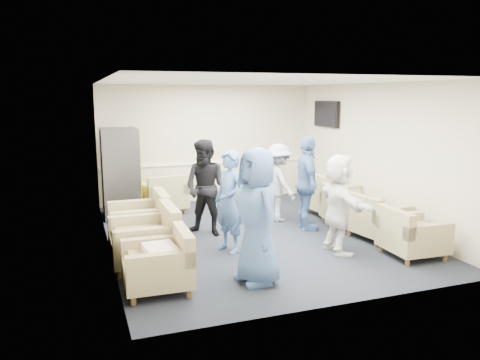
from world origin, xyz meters
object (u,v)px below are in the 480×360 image
object	(u,v)px
armchair_left_mid	(148,241)
person_front_right	(339,204)
armchair_right_midnear	(375,220)
armchair_right_midfar	(344,209)
person_back_right	(279,183)
vending_machine	(121,173)
person_mid_right	(307,184)
armchair_corner	(163,196)
person_mid_left	(229,202)
armchair_right_far	(331,198)
armchair_left_far	(143,223)
person_back_left	(206,188)
armchair_right_near	(410,236)
armchair_left_near	(162,265)
person_front_left	(257,216)

from	to	relation	value
armchair_left_mid	person_front_right	bearing A→B (deg)	82.29
armchair_right_midnear	armchair_right_midfar	world-z (taller)	armchair_right_midnear
armchair_right_midnear	person_back_right	world-z (taller)	person_back_right
vending_machine	person_mid_right	bearing A→B (deg)	-33.68
armchair_corner	person_mid_left	bearing A→B (deg)	89.68
armchair_right_midfar	armchair_right_far	size ratio (longest dim) A/B	0.96
armchair_right_midnear	person_front_right	bearing A→B (deg)	104.26
armchair_left_mid	armchair_left_far	world-z (taller)	armchair_left_mid
armchair_left_far	person_back_left	size ratio (longest dim) A/B	0.55
armchair_right_near	person_mid_right	distance (m)	2.12
armchair_right_midnear	armchair_left_near	bearing A→B (deg)	95.72
armchair_right_far	person_front_left	bearing A→B (deg)	131.18
armchair_right_near	vending_machine	distance (m)	5.64
armchair_left_mid	armchair_right_far	bearing A→B (deg)	112.62
armchair_left_near	armchair_corner	distance (m)	4.05
armchair_right_midnear	armchair_right_far	bearing A→B (deg)	-11.00
armchair_right_midfar	person_back_left	distance (m)	2.71
armchair_right_near	person_back_left	bearing A→B (deg)	52.65
armchair_left_far	vending_machine	world-z (taller)	vending_machine
armchair_right_midfar	person_back_left	xyz separation A→B (m)	(-2.64, 0.29, 0.53)
person_back_right	armchair_right_far	bearing A→B (deg)	-97.57
person_front_left	person_front_right	bearing A→B (deg)	105.19
armchair_right_far	armchair_corner	bearing A→B (deg)	63.19
armchair_corner	person_mid_right	distance (m)	3.16
person_back_left	armchair_left_mid	bearing A→B (deg)	-94.75
person_back_right	vending_machine	bearing A→B (deg)	56.47
armchair_right_midnear	armchair_right_midfar	bearing A→B (deg)	-3.30
armchair_left_near	armchair_right_midfar	distance (m)	4.26
armchair_right_near	person_front_left	distance (m)	2.67
armchair_right_midfar	armchair_right_near	bearing A→B (deg)	-170.34
armchair_right_midnear	person_front_left	xyz separation A→B (m)	(-2.66, -1.11, 0.58)
armchair_right_midfar	armchair_right_far	bearing A→B (deg)	-2.33
person_back_right	person_front_right	xyz separation A→B (m)	(0.11, -2.06, 0.02)
armchair_left_far	person_front_left	xyz separation A→B (m)	(1.21, -2.10, 0.54)
armchair_right_midfar	person_mid_right	bearing A→B (deg)	98.32
armchair_right_near	armchair_right_midfar	bearing A→B (deg)	2.18
armchair_right_midfar	armchair_left_mid	bearing A→B (deg)	112.80
vending_machine	person_front_left	distance (m)	4.34
armchair_left_mid	armchair_right_far	xyz separation A→B (m)	(4.02, 1.70, -0.00)
armchair_right_far	person_back_left	bearing A→B (deg)	95.66
armchair_left_far	person_mid_right	xyz separation A→B (m)	(3.00, -0.08, 0.49)
armchair_right_midnear	armchair_right_far	size ratio (longest dim) A/B	0.95
vending_machine	person_back_right	distance (m)	3.21
armchair_right_midnear	person_back_left	world-z (taller)	person_back_left
person_back_left	person_mid_right	world-z (taller)	person_mid_right
armchair_right_far	armchair_left_far	bearing A→B (deg)	95.61
person_back_right	armchair_right_near	bearing A→B (deg)	-166.93
armchair_left_mid	armchair_right_midnear	world-z (taller)	armchair_left_mid
armchair_corner	person_back_right	size ratio (longest dim) A/B	0.68
armchair_right_near	person_front_left	xyz separation A→B (m)	(-2.60, -0.14, 0.58)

